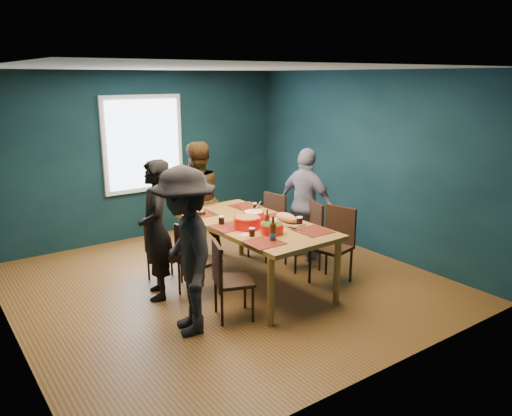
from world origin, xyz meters
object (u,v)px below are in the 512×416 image
(chair_left_near, at_px, (226,275))
(chair_right_near, at_px, (335,239))
(person_far_left, at_px, (156,230))
(chair_left_mid, at_px, (193,256))
(bowl_dumpling, at_px, (254,215))
(person_right, at_px, (306,204))
(chair_right_far, at_px, (270,221))
(bowl_salad, at_px, (247,222))
(chair_right_mid, at_px, (309,230))
(chair_left_far, at_px, (158,247))
(cutting_board, at_px, (287,219))
(dining_table, at_px, (253,228))
(person_back, at_px, (196,201))
(person_near_left, at_px, (185,252))
(bowl_herbs, at_px, (272,228))

(chair_left_near, xyz_separation_m, chair_right_near, (1.72, 0.08, 0.06))
(chair_left_near, height_order, person_far_left, person_far_left)
(chair_left_mid, height_order, bowl_dumpling, bowl_dumpling)
(person_far_left, relative_size, person_right, 1.03)
(chair_right_far, xyz_separation_m, bowl_salad, (-1.01, -0.88, 0.36))
(chair_left_near, relative_size, chair_right_mid, 0.95)
(chair_left_far, xyz_separation_m, chair_left_near, (0.19, -1.34, 0.02))
(person_right, relative_size, bowl_salad, 4.89)
(person_right, xyz_separation_m, cutting_board, (-0.87, -0.63, 0.08))
(dining_table, xyz_separation_m, chair_left_far, (-0.97, 0.75, -0.27))
(chair_left_near, height_order, person_right, person_right)
(chair_left_mid, distance_m, person_back, 1.45)
(person_far_left, distance_m, cutting_board, 1.60)
(dining_table, relative_size, bowl_dumpling, 8.43)
(chair_left_far, bearing_deg, bowl_dumpling, -29.54)
(person_right, bearing_deg, bowl_salad, 100.67)
(person_back, distance_m, person_near_left, 2.24)
(person_near_left, bearing_deg, chair_right_far, 137.72)
(chair_left_far, relative_size, chair_right_near, 0.86)
(chair_right_far, height_order, person_far_left, person_far_left)
(chair_right_near, distance_m, bowl_salad, 1.24)
(chair_left_far, relative_size, bowl_salad, 2.53)
(dining_table, height_order, chair_right_mid, chair_right_mid)
(chair_left_near, bearing_deg, chair_right_near, 22.19)
(chair_right_near, distance_m, cutting_board, 0.74)
(chair_left_mid, bearing_deg, chair_right_far, 13.14)
(person_near_left, bearing_deg, chair_left_mid, 162.43)
(chair_left_near, distance_m, person_near_left, 0.60)
(chair_left_mid, bearing_deg, dining_table, -15.91)
(person_back, bearing_deg, chair_right_near, 109.98)
(bowl_dumpling, relative_size, bowl_herbs, 1.00)
(chair_left_mid, bearing_deg, person_right, -0.58)
(bowl_salad, bearing_deg, person_far_left, 150.33)
(chair_left_near, distance_m, person_back, 2.06)
(chair_right_near, bearing_deg, bowl_salad, 149.50)
(chair_left_far, xyz_separation_m, person_back, (0.88, 0.57, 0.37))
(chair_left_mid, relative_size, person_back, 0.53)
(chair_right_near, relative_size, person_back, 0.57)
(chair_right_mid, bearing_deg, dining_table, -159.57)
(bowl_salad, bearing_deg, bowl_herbs, -72.34)
(chair_right_near, height_order, bowl_herbs, chair_right_near)
(person_right, height_order, person_near_left, person_near_left)
(bowl_salad, bearing_deg, person_back, 85.65)
(person_right, xyz_separation_m, bowl_salad, (-1.39, -0.52, 0.10))
(person_back, bearing_deg, person_near_left, 49.14)
(dining_table, xyz_separation_m, chair_left_mid, (-0.80, 0.12, -0.23))
(chair_left_near, bearing_deg, chair_right_far, 59.16)
(person_near_left, bearing_deg, bowl_herbs, 109.28)
(chair_left_mid, xyz_separation_m, chair_left_near, (0.03, -0.70, -0.02))
(chair_left_far, xyz_separation_m, chair_right_far, (1.78, -0.02, 0.06))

